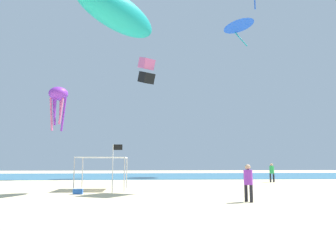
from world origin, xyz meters
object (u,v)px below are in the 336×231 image
person_near_tent (272,171)px  kite_box_pink (146,71)px  person_leftmost (248,180)px  kite_octopus_purple (58,96)px  kite_delta_blue (238,24)px  kite_inflatable_teal (118,13)px  canopy_tent (103,159)px  banner_flag (114,163)px  cooler_box (78,191)px

person_near_tent → kite_box_pink: (-11.99, 9.47, 12.27)m
person_leftmost → kite_octopus_purple: 27.42m
person_leftmost → kite_octopus_purple: kite_octopus_purple is taller
kite_delta_blue → kite_inflatable_teal: bearing=-11.0°
canopy_tent → kite_box_pink: 20.48m
person_near_tent → kite_inflatable_teal: size_ratio=0.22×
canopy_tent → person_leftmost: canopy_tent is taller
person_leftmost → kite_inflatable_teal: (-6.95, 5.01, 10.75)m
canopy_tent → person_leftmost: (8.02, -7.61, -1.09)m
canopy_tent → kite_box_pink: kite_box_pink is taller
person_near_tent → person_leftmost: (-7.03, -15.03, 0.01)m
canopy_tent → kite_box_pink: (3.06, 16.89, 11.17)m
banner_flag → kite_octopus_purple: 19.80m
person_leftmost → kite_box_pink: (-4.96, 24.50, 12.26)m
person_leftmost → kite_octopus_purple: bearing=2.8°
canopy_tent → kite_delta_blue: 33.10m
kite_inflatable_teal → kite_delta_blue: (15.22, 23.68, 9.98)m
kite_inflatable_teal → kite_delta_blue: size_ratio=1.37×
kite_octopus_purple → kite_delta_blue: kite_delta_blue is taller
person_near_tent → kite_delta_blue: kite_delta_blue is taller
banner_flag → kite_octopus_purple: size_ratio=0.60×
person_leftmost → kite_box_pink: 27.84m
banner_flag → kite_inflatable_teal: 9.96m
person_near_tent → kite_box_pink: 19.60m
canopy_tent → kite_octopus_purple: kite_octopus_purple is taller
kite_octopus_purple → kite_box_pink: (9.98, 3.04, 4.00)m
kite_octopus_purple → kite_delta_blue: bearing=118.2°
banner_flag → kite_octopus_purple: kite_octopus_purple is taller
kite_octopus_purple → kite_inflatable_teal: size_ratio=0.62×
person_near_tent → cooler_box: size_ratio=3.13×
person_leftmost → kite_octopus_purple: (-14.94, 21.46, 8.26)m
kite_octopus_purple → cooler_box: bearing=30.1°
canopy_tent → cooler_box: size_ratio=5.84×
canopy_tent → person_near_tent: canopy_tent is taller
canopy_tent → kite_octopus_purple: 17.06m
kite_delta_blue → kite_box_pink: 16.26m
kite_octopus_purple → kite_delta_blue: 27.32m
canopy_tent → cooler_box: (-1.03, -3.05, -1.98)m
cooler_box → kite_inflatable_teal: size_ratio=0.07×
cooler_box → kite_box_pink: 24.23m
person_leftmost → banner_flag: banner_flag is taller
banner_flag → kite_delta_blue: (15.23, 23.74, 19.94)m
person_near_tent → kite_inflatable_teal: kite_inflatable_teal is taller
banner_flag → kite_box_pink: 22.76m
canopy_tent → person_near_tent: bearing=26.2°
kite_box_pink → kite_delta_blue: bearing=-17.2°
person_near_tent → person_leftmost: 16.59m
cooler_box → kite_inflatable_teal: kite_inflatable_teal is taller
person_near_tent → canopy_tent: bearing=-155.5°
person_leftmost → kite_box_pink: size_ratio=0.50×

